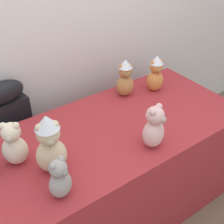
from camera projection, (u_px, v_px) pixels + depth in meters
wall_back at (54, 13)px, 1.89m from camera, size 7.00×0.08×2.60m
display_table at (112, 173)px, 1.99m from camera, size 1.67×0.77×0.77m
instrument_case at (15, 144)px, 2.05m from camera, size 0.29×0.15×1.00m
teddy_bear_ginger at (156, 74)px, 2.06m from camera, size 0.14×0.13×0.27m
teddy_bear_cream at (14, 145)px, 1.47m from camera, size 0.17×0.16×0.26m
teddy_bear_sand at (50, 145)px, 1.41m from camera, size 0.18×0.16×0.33m
teddy_bear_blush at (154, 128)px, 1.58m from camera, size 0.16×0.15×0.26m
teddy_bear_caramel at (125, 78)px, 2.00m from camera, size 0.15×0.14×0.27m
teddy_bear_ash at (60, 179)px, 1.31m from camera, size 0.14×0.13×0.22m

